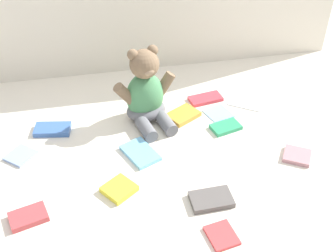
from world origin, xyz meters
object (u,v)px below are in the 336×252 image
object	(u,v)px
book_case_8	(119,189)
book_case_11	(53,129)
book_case_6	(183,115)
book_case_3	(205,99)
book_case_9	(21,156)
book_case_10	(222,235)
book_case_5	(246,101)
book_case_2	(297,156)
book_case_7	(140,153)
teddy_bear	(146,94)
book_case_1	(28,217)
book_case_13	(219,113)
book_case_12	(211,199)
book_case_4	(226,127)

from	to	relation	value
book_case_8	book_case_11	bearing A→B (deg)	174.78
book_case_8	book_case_6	bearing A→B (deg)	104.23
book_case_6	book_case_8	xyz separation A→B (m)	(-0.29, -0.35, 0.00)
book_case_3	book_case_9	distance (m)	0.75
book_case_10	book_case_6	bearing A→B (deg)	-101.84
book_case_5	book_case_9	distance (m)	0.90
book_case_2	book_case_7	size ratio (longest dim) A/B	0.66
teddy_bear	book_case_1	distance (m)	0.61
book_case_6	book_case_8	size ratio (longest dim) A/B	1.27
book_case_3	book_case_13	distance (m)	0.11
book_case_2	book_case_13	distance (m)	0.36
book_case_13	teddy_bear	bearing A→B (deg)	153.82
book_case_3	book_case_6	distance (m)	0.15
book_case_10	book_case_11	distance (m)	0.76
teddy_bear	book_case_5	world-z (taller)	teddy_bear
teddy_bear	book_case_12	distance (m)	0.50
teddy_bear	book_case_12	size ratio (longest dim) A/B	2.28
book_case_12	book_case_13	size ratio (longest dim) A/B	1.33
book_case_10	book_case_9	bearing A→B (deg)	-48.45
book_case_2	book_case_4	size ratio (longest dim) A/B	0.83
teddy_bear	book_case_11	distance (m)	0.37
book_case_7	book_case_8	bearing A→B (deg)	36.18
book_case_8	book_case_13	world-z (taller)	book_case_8
book_case_5	book_case_11	xyz separation A→B (m)	(-0.77, -0.04, 0.01)
book_case_1	book_case_8	size ratio (longest dim) A/B	1.18
book_case_6	book_case_10	xyz separation A→B (m)	(-0.02, -0.58, -0.00)
teddy_bear	book_case_8	size ratio (longest dim) A/B	3.20
book_case_10	book_case_12	bearing A→B (deg)	-102.94
book_case_5	book_case_11	bearing A→B (deg)	126.79
book_case_8	book_case_11	xyz separation A→B (m)	(-0.21, 0.35, -0.00)
book_case_11	book_case_1	bearing A→B (deg)	-179.59
book_case_3	book_case_10	world-z (taller)	book_case_3
book_case_1	book_case_9	size ratio (longest dim) A/B	1.21
book_case_2	book_case_5	distance (m)	0.36
book_case_5	book_case_7	xyz separation A→B (m)	(-0.47, -0.23, 0.00)
teddy_bear	book_case_9	bearing A→B (deg)	-177.25
book_case_4	book_case_5	xyz separation A→B (m)	(0.13, 0.15, -0.00)
book_case_3	book_case_13	xyz separation A→B (m)	(0.03, -0.10, -0.00)
book_case_7	book_case_13	bearing A→B (deg)	-176.65
book_case_11	book_case_7	bearing A→B (deg)	-112.65
book_case_7	book_case_13	size ratio (longest dim) A/B	1.41
teddy_bear	book_case_13	xyz separation A→B (m)	(0.28, -0.03, -0.11)
book_case_3	book_case_5	xyz separation A→B (m)	(0.16, -0.05, -0.00)
book_case_9	book_case_10	bearing A→B (deg)	2.63
book_case_8	book_case_9	world-z (taller)	book_case_8
book_case_2	book_case_9	xyz separation A→B (m)	(-0.95, 0.19, -0.00)
book_case_2	book_case_3	bearing A→B (deg)	60.00
book_case_5	book_case_7	distance (m)	0.53
book_case_1	book_case_12	distance (m)	0.56
book_case_5	book_case_7	world-z (taller)	book_case_7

